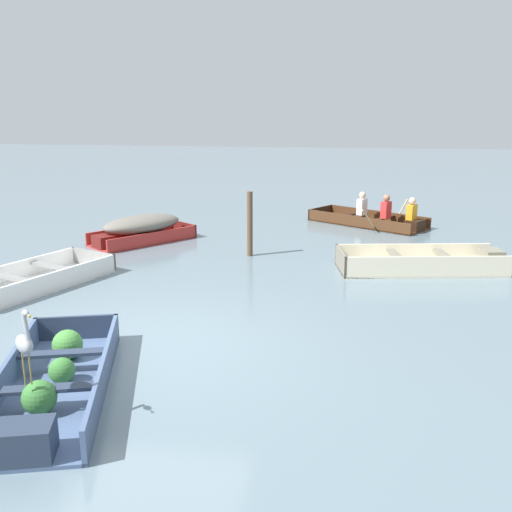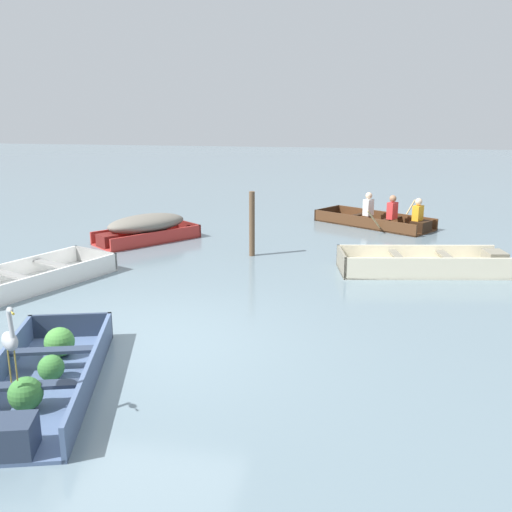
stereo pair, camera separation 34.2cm
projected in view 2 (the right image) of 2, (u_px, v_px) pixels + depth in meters
name	position (u px, v px, depth m)	size (l,w,h in m)	color
ground_plane	(141.00, 341.00, 7.77)	(80.00, 80.00, 0.00)	slate
dinghy_slate_blue_foreground	(43.00, 379.00, 6.37)	(1.91, 3.14, 0.42)	#475B7F
skiff_white_near_moored	(29.00, 280.00, 10.16)	(2.16, 3.08, 0.35)	white
skiff_cream_mid_moored	(430.00, 265.00, 11.01)	(3.30, 1.63, 0.42)	beige
skiff_red_far_moored	(146.00, 226.00, 13.54)	(2.29, 2.54, 0.64)	#AD2D28
rowboat_dark_varnish_with_crew	(381.00, 219.00, 15.26)	(3.28, 2.67, 0.88)	#4C2D19
heron_on_dinghy	(10.00, 339.00, 5.60)	(0.39, 0.36, 0.84)	olive
mooring_post	(252.00, 224.00, 12.11)	(0.12, 0.12, 1.39)	brown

